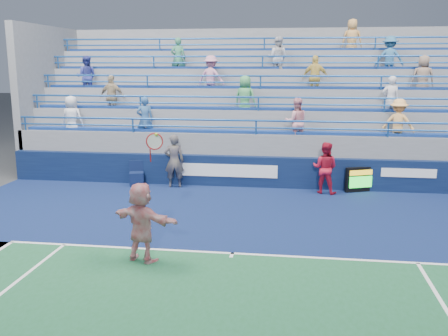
# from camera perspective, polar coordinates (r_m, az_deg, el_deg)

# --- Properties ---
(ground) EXTENTS (120.00, 120.00, 0.00)m
(ground) POSITION_cam_1_polar(r_m,az_deg,el_deg) (11.67, 0.96, -9.83)
(ground) COLOR #333538
(sponsor_wall) EXTENTS (18.00, 0.32, 1.10)m
(sponsor_wall) POSITION_cam_1_polar(r_m,az_deg,el_deg) (17.71, 3.57, -0.43)
(sponsor_wall) COLOR #0A1537
(sponsor_wall) RESTS_ON ground
(bleacher_stand) EXTENTS (18.00, 5.60, 6.13)m
(bleacher_stand) POSITION_cam_1_polar(r_m,az_deg,el_deg) (21.25, 4.41, 4.33)
(bleacher_stand) COLOR slate
(bleacher_stand) RESTS_ON ground
(serve_speed_board) EXTENTS (1.21, 0.60, 0.87)m
(serve_speed_board) POSITION_cam_1_polar(r_m,az_deg,el_deg) (17.67, 15.56, -1.27)
(serve_speed_board) COLOR black
(serve_speed_board) RESTS_ON ground
(judge_chair) EXTENTS (0.62, 0.63, 0.88)m
(judge_chair) POSITION_cam_1_polar(r_m,az_deg,el_deg) (18.21, -9.93, -1.12)
(judge_chair) COLOR #0C163A
(judge_chair) RESTS_ON ground
(tennis_player) EXTENTS (1.75, 1.09, 2.89)m
(tennis_player) POSITION_cam_1_polar(r_m,az_deg,el_deg) (11.14, -9.42, -6.11)
(tennis_player) COLOR silver
(tennis_player) RESTS_ON ground
(line_judge) EXTENTS (0.77, 0.59, 1.89)m
(line_judge) POSITION_cam_1_polar(r_m,az_deg,el_deg) (17.64, -5.72, 0.79)
(line_judge) COLOR #131436
(line_judge) RESTS_ON ground
(ball_girl) EXTENTS (1.01, 0.88, 1.75)m
(ball_girl) POSITION_cam_1_polar(r_m,az_deg,el_deg) (17.08, 11.46, -0.00)
(ball_girl) COLOR #B2142C
(ball_girl) RESTS_ON ground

